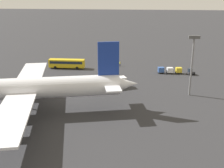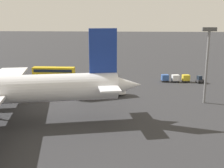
% 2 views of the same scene
% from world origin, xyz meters
% --- Properties ---
extents(ground_plane, '(600.00, 600.00, 0.00)m').
position_xyz_m(ground_plane, '(0.00, 0.00, 0.00)').
color(ground_plane, '#2D2D30').
extents(shuttle_bus_near, '(12.62, 3.04, 3.26)m').
position_xyz_m(shuttle_bus_near, '(12.98, 6.23, 1.95)').
color(shuttle_bus_near, gold).
rests_on(shuttle_bus_near, ground).
extents(shuttle_bus_far, '(11.53, 7.11, 3.00)m').
position_xyz_m(shuttle_bus_far, '(-3.49, 26.28, 1.81)').
color(shuttle_bus_far, white).
rests_on(shuttle_bus_far, ground).
extents(baggage_tug, '(2.72, 2.35, 2.10)m').
position_xyz_m(baggage_tug, '(-29.46, 9.96, 0.94)').
color(baggage_tug, '#333338').
rests_on(baggage_tug, ground).
extents(worker_person, '(0.38, 0.38, 1.74)m').
position_xyz_m(worker_person, '(-5.56, 1.34, 0.87)').
color(worker_person, '#1E1E2D').
rests_on(worker_person, ground).
extents(cargo_cart_yellow, '(2.23, 1.97, 2.06)m').
position_xyz_m(cargo_cart_yellow, '(-25.71, 8.99, 1.19)').
color(cargo_cart_yellow, '#38383D').
rests_on(cargo_cart_yellow, ground).
extents(cargo_cart_white, '(2.23, 1.97, 2.06)m').
position_xyz_m(cargo_cart_white, '(-22.79, 9.28, 1.19)').
color(cargo_cart_white, '#38383D').
rests_on(cargo_cart_white, ground).
extents(cargo_cart_blue, '(2.23, 1.97, 2.06)m').
position_xyz_m(cargo_cart_blue, '(-19.87, 9.14, 1.19)').
color(cargo_cart_blue, '#38383D').
rests_on(cargo_cart_blue, ground).
extents(light_pole, '(2.80, 0.70, 15.80)m').
position_xyz_m(light_pole, '(-26.04, 29.02, 9.83)').
color(light_pole, slate).
rests_on(light_pole, ground).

